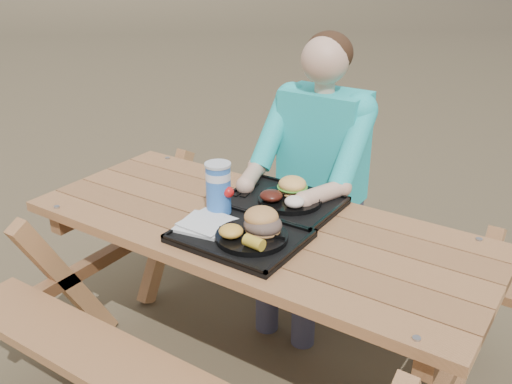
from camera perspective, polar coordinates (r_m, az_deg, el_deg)
The scene contains 18 objects.
ground at distance 2.62m, azimuth -0.00°, elevation -17.81°, with size 60.00×60.00×0.00m, color #999999.
picnic_table at distance 2.39m, azimuth -0.00°, elevation -11.12°, with size 1.80×1.49×0.75m, color #999999, non-canonical shape.
tray_near at distance 2.07m, azimuth -1.61°, elevation -4.52°, with size 0.45×0.35×0.02m, color black.
tray_far at distance 2.33m, azimuth 2.65°, elevation -1.15°, with size 0.45×0.35×0.02m, color black.
plate_near at distance 2.03m, azimuth -0.43°, elevation -4.49°, with size 0.26×0.26×0.02m, color black.
plate_far at distance 2.32m, azimuth 3.42°, elevation -0.79°, with size 0.26×0.26×0.02m, color black.
napkin_stack at distance 2.13m, azimuth -5.22°, elevation -3.17°, with size 0.18×0.18×0.02m, color silver.
soda_cup at distance 2.20m, azimuth -3.78°, elevation 0.28°, with size 0.10×0.10×0.19m, color blue.
condiment_bbq at distance 2.15m, azimuth 0.12°, elevation -2.71°, with size 0.04×0.04×0.03m, color black.
condiment_mustard at distance 2.12m, azimuth 1.35°, elevation -3.13°, with size 0.04×0.04×0.03m, color yellow.
sandwich at distance 2.02m, azimuth 0.70°, elevation -2.27°, with size 0.13×0.13×0.14m, color #C58445, non-canonical shape.
mac_cheese at distance 2.00m, azimuth -2.51°, elevation -3.94°, with size 0.09×0.09×0.04m, color gold.
corn_cob at distance 1.93m, azimuth -0.20°, elevation -5.07°, with size 0.07×0.07×0.04m, color gold, non-canonical shape.
cutlery_far at distance 2.42m, azimuth -0.65°, elevation 0.19°, with size 0.03×0.15×0.01m, color black.
burger at distance 2.34m, azimuth 3.67°, elevation 1.13°, with size 0.12×0.12×0.10m, color #F8B157, non-canonical shape.
baked_beans at distance 2.27m, azimuth 1.54°, elevation -0.37°, with size 0.09×0.09×0.04m, color #41140D.
potato_salad at distance 2.22m, azimuth 3.87°, elevation -0.98°, with size 0.08×0.08×0.04m, color white.
diner at distance 2.73m, azimuth 6.36°, elevation -0.06°, with size 0.48×0.84×1.28m, color #1BC2AE, non-canonical shape.
Camera 1 is at (1.08, -1.62, 1.76)m, focal length 40.00 mm.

